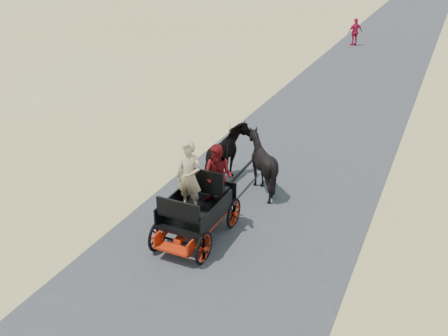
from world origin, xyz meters
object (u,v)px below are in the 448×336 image
at_px(carriage, 197,224).
at_px(horse_left, 227,156).
at_px(pedestrian, 355,32).
at_px(horse_right, 262,163).

bearing_deg(carriage, horse_left, 100.39).
bearing_deg(pedestrian, carriage, 47.66).
height_order(horse_left, pedestrian, pedestrian).
bearing_deg(carriage, pedestrian, 92.42).
xyz_separation_m(carriage, horse_right, (0.55, 3.00, 0.49)).
relative_size(horse_right, pedestrian, 0.98).
xyz_separation_m(horse_right, pedestrian, (-1.56, 20.86, 0.01)).
height_order(carriage, horse_right, horse_right).
bearing_deg(pedestrian, horse_right, 49.52).
bearing_deg(horse_left, horse_right, -180.00).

